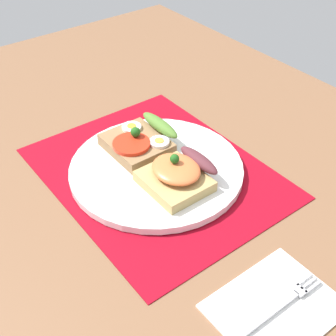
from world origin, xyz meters
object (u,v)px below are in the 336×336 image
(sandwich_egg_tomato, at_px, (140,141))
(fork, at_px, (280,305))
(sandwich_salmon, at_px, (178,174))
(napkin, at_px, (275,306))
(plate, at_px, (156,169))

(sandwich_egg_tomato, relative_size, fork, 0.74)
(sandwich_egg_tomato, height_order, fork, sandwich_egg_tomato)
(sandwich_egg_tomato, bearing_deg, sandwich_salmon, -3.28)
(sandwich_salmon, bearing_deg, sandwich_egg_tomato, 176.72)
(sandwich_egg_tomato, bearing_deg, napkin, -7.31)
(napkin, height_order, fork, fork)
(plate, distance_m, sandwich_egg_tomato, 0.06)
(sandwich_egg_tomato, height_order, napkin, sandwich_egg_tomato)
(plate, xyz_separation_m, napkin, (0.28, -0.04, -0.01))
(napkin, xyz_separation_m, fork, (0.00, 0.00, 0.00))
(sandwich_egg_tomato, xyz_separation_m, fork, (0.34, -0.04, -0.02))
(plate, bearing_deg, fork, -6.72)
(sandwich_egg_tomato, distance_m, sandwich_salmon, 0.10)
(sandwich_egg_tomato, relative_size, napkin, 0.71)
(sandwich_salmon, distance_m, fork, 0.24)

